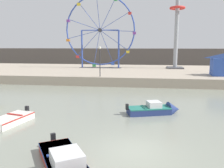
{
  "coord_description": "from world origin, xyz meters",
  "views": [
    {
      "loc": [
        0.53,
        -11.29,
        5.25
      ],
      "look_at": [
        -2.54,
        10.27,
        1.69
      ],
      "focal_mm": 38.01,
      "sensor_mm": 36.0,
      "label": 1
    }
  ],
  "objects": [
    {
      "name": "motorboat_white_red_stripe",
      "position": [
        -8.64,
        2.35,
        0.26
      ],
      "size": [
        2.28,
        4.17,
        1.43
      ],
      "rotation": [
        0.0,
        0.0,
        4.5
      ],
      "color": "silver",
      "rests_on": "ground_plane"
    },
    {
      "name": "promenade_lamp_near",
      "position": [
        -5.35,
        18.91,
        3.75
      ],
      "size": [
        0.32,
        0.32,
        3.89
      ],
      "color": "#2D2D33",
      "rests_on": "quay_promenade"
    },
    {
      "name": "drop_tower_steel_tower",
      "position": [
        5.67,
        31.83,
        8.51
      ],
      "size": [
        2.8,
        2.8,
        15.04
      ],
      "color": "#999EA3",
      "rests_on": "quay_promenade"
    },
    {
      "name": "quay_promenade",
      "position": [
        0.0,
        28.46,
        0.6
      ],
      "size": [
        110.0,
        20.55,
        1.21
      ],
      "primitive_type": "cube",
      "color": "tan",
      "rests_on": "ground_plane"
    },
    {
      "name": "motorboat_navy_blue",
      "position": [
        1.47,
        6.87,
        0.34
      ],
      "size": [
        4.34,
        2.48,
        1.33
      ],
      "rotation": [
        0.0,
        0.0,
        0.31
      ],
      "color": "navy",
      "rests_on": "ground_plane"
    },
    {
      "name": "distant_town_skyline",
      "position": [
        0.0,
        54.5,
        2.2
      ],
      "size": [
        140.0,
        3.0,
        4.4
      ],
      "primitive_type": "cube",
      "color": "#564C47",
      "rests_on": "ground_plane"
    },
    {
      "name": "ferris_wheel_blue_frame",
      "position": [
        -7.65,
        30.98,
        7.7
      ],
      "size": [
        12.6,
        1.2,
        12.92
      ],
      "color": "#334CA8",
      "rests_on": "quay_promenade"
    },
    {
      "name": "ground_plane",
      "position": [
        0.0,
        0.0,
        0.0
      ],
      "size": [
        240.0,
        240.0,
        0.0
      ],
      "primitive_type": "plane",
      "color": "gray"
    }
  ]
}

